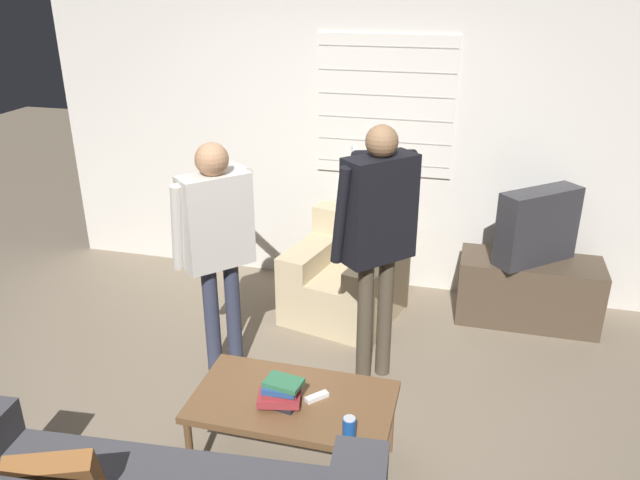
# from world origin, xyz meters

# --- Properties ---
(ground_plane) EXTENTS (16.00, 16.00, 0.00)m
(ground_plane) POSITION_xyz_m (0.00, 0.00, 0.00)
(ground_plane) COLOR #7F705B
(wall_back) EXTENTS (5.20, 0.08, 2.55)m
(wall_back) POSITION_xyz_m (0.01, 2.03, 1.28)
(wall_back) COLOR silver
(wall_back) RESTS_ON ground_plane
(armchair_beige) EXTENTS (0.95, 0.95, 0.78)m
(armchair_beige) POSITION_xyz_m (0.13, 1.41, 0.31)
(armchair_beige) COLOR #C6B289
(armchair_beige) RESTS_ON ground_plane
(coffee_table) EXTENTS (1.06, 0.59, 0.46)m
(coffee_table) POSITION_xyz_m (0.22, -0.34, 0.42)
(coffee_table) COLOR brown
(coffee_table) RESTS_ON ground_plane
(tv_stand) EXTENTS (1.05, 0.44, 0.51)m
(tv_stand) POSITION_xyz_m (1.52, 1.64, 0.26)
(tv_stand) COLOR #4C3D2D
(tv_stand) RESTS_ON ground_plane
(tv) EXTENTS (0.62, 0.58, 0.56)m
(tv) POSITION_xyz_m (1.51, 1.64, 0.79)
(tv) COLOR #2D2D33
(tv) RESTS_ON tv_stand
(person_left_standing) EXTENTS (0.51, 0.81, 1.59)m
(person_left_standing) POSITION_xyz_m (-0.51, 0.44, 1.01)
(person_left_standing) COLOR #33384C
(person_left_standing) RESTS_ON ground_plane
(person_right_standing) EXTENTS (0.53, 0.86, 1.72)m
(person_right_standing) POSITION_xyz_m (0.48, 0.61, 1.10)
(person_right_standing) COLOR #4C4233
(person_right_standing) RESTS_ON ground_plane
(book_stack) EXTENTS (0.25, 0.22, 0.15)m
(book_stack) POSITION_xyz_m (0.17, -0.40, 0.53)
(book_stack) COLOR black
(book_stack) RESTS_ON coffee_table
(soda_can) EXTENTS (0.07, 0.07, 0.13)m
(soda_can) POSITION_xyz_m (0.57, -0.57, 0.52)
(soda_can) COLOR #194C9E
(soda_can) RESTS_ON coffee_table
(spare_remote) EXTENTS (0.12, 0.12, 0.02)m
(spare_remote) POSITION_xyz_m (0.34, -0.31, 0.47)
(spare_remote) COLOR white
(spare_remote) RESTS_ON coffee_table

